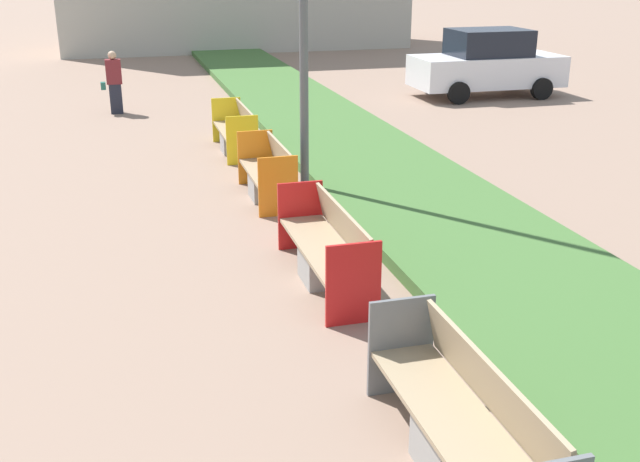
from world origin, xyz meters
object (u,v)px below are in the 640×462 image
object	(u,v)px
bench_orange_frame	(268,177)
pedestrian_walking	(114,82)
bench_yellow_frame	(236,134)
parked_car_distant	(487,64)
bench_grey_frame	(461,428)
bench_red_frame	(327,253)

from	to	relation	value
bench_orange_frame	pedestrian_walking	xyz separation A→B (m)	(-2.28, 7.97, 0.42)
bench_yellow_frame	parked_car_distant	bearing A→B (deg)	29.62
bench_yellow_frame	parked_car_distant	distance (m)	9.11
bench_yellow_frame	pedestrian_walking	bearing A→B (deg)	115.69
bench_grey_frame	bench_yellow_frame	bearing A→B (deg)	90.03
bench_grey_frame	pedestrian_walking	world-z (taller)	pedestrian_walking
bench_orange_frame	bench_yellow_frame	size ratio (longest dim) A/B	0.94
bench_yellow_frame	parked_car_distant	xyz separation A→B (m)	(7.91, 4.49, 0.55)
bench_grey_frame	bench_red_frame	distance (m)	3.75
bench_orange_frame	pedestrian_walking	distance (m)	8.30
bench_red_frame	parked_car_distant	world-z (taller)	parked_car_distant
bench_red_frame	bench_yellow_frame	xyz separation A→B (m)	(-0.00, 6.71, -0.01)
bench_red_frame	bench_yellow_frame	size ratio (longest dim) A/B	1.19
bench_red_frame	bench_orange_frame	distance (m)	3.49
bench_red_frame	parked_car_distant	size ratio (longest dim) A/B	0.57
bench_grey_frame	parked_car_distant	distance (m)	16.93
pedestrian_walking	bench_grey_frame	bearing A→B (deg)	-81.44
bench_grey_frame	bench_yellow_frame	world-z (taller)	same
bench_yellow_frame	parked_car_distant	world-z (taller)	parked_car_distant
bench_orange_frame	bench_red_frame	bearing A→B (deg)	-89.90
parked_car_distant	bench_grey_frame	bearing A→B (deg)	-117.74
bench_red_frame	pedestrian_walking	distance (m)	11.69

